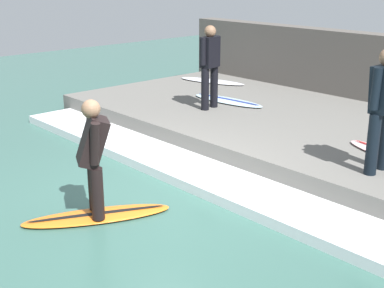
{
  "coord_description": "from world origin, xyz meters",
  "views": [
    {
      "loc": [
        -4.23,
        -5.36,
        3.08
      ],
      "look_at": [
        0.66,
        0.0,
        0.7
      ],
      "focal_mm": 50.0,
      "sensor_mm": 36.0,
      "label": 1
    }
  ],
  "objects_px": {
    "surfer_waiting_far": "(210,63)",
    "surfboard_spare": "(212,81)",
    "surfboard_waiting_far": "(228,101)",
    "surfer_waiting_near": "(383,104)",
    "surfboard_riding": "(97,216)",
    "surfer_riding": "(93,152)"
  },
  "relations": [
    {
      "from": "surfer_waiting_far",
      "to": "surfboard_spare",
      "type": "distance_m",
      "value": 2.75
    },
    {
      "from": "surfer_waiting_far",
      "to": "surfboard_waiting_far",
      "type": "relative_size",
      "value": 0.92
    },
    {
      "from": "surfer_waiting_near",
      "to": "surfboard_waiting_far",
      "type": "relative_size",
      "value": 0.95
    },
    {
      "from": "surfer_waiting_near",
      "to": "surfboard_riding",
      "type": "bearing_deg",
      "value": 146.95
    },
    {
      "from": "surfer_waiting_near",
      "to": "surfboard_spare",
      "type": "height_order",
      "value": "surfer_waiting_near"
    },
    {
      "from": "surfboard_riding",
      "to": "surfer_riding",
      "type": "bearing_deg",
      "value": -4.76
    },
    {
      "from": "surfboard_spare",
      "to": "surfer_riding",
      "type": "bearing_deg",
      "value": -146.75
    },
    {
      "from": "surfboard_riding",
      "to": "surfer_waiting_far",
      "type": "height_order",
      "value": "surfer_waiting_far"
    },
    {
      "from": "surfboard_riding",
      "to": "surfboard_waiting_far",
      "type": "relative_size",
      "value": 1.09
    },
    {
      "from": "surfer_riding",
      "to": "surfboard_waiting_far",
      "type": "height_order",
      "value": "surfer_riding"
    },
    {
      "from": "surfer_waiting_far",
      "to": "surfboard_spare",
      "type": "height_order",
      "value": "surfer_waiting_far"
    },
    {
      "from": "surfer_waiting_far",
      "to": "surfboard_spare",
      "type": "xyz_separation_m",
      "value": [
        1.86,
        1.82,
        -0.9
      ]
    },
    {
      "from": "surfer_waiting_near",
      "to": "surfer_waiting_far",
      "type": "relative_size",
      "value": 1.04
    },
    {
      "from": "surfer_waiting_near",
      "to": "surfer_waiting_far",
      "type": "xyz_separation_m",
      "value": [
        0.75,
        4.09,
        -0.03
      ]
    },
    {
      "from": "surfer_riding",
      "to": "surfer_waiting_near",
      "type": "height_order",
      "value": "surfer_waiting_near"
    },
    {
      "from": "surfboard_spare",
      "to": "surfboard_waiting_far",
      "type": "bearing_deg",
      "value": -125.22
    },
    {
      "from": "surfboard_riding",
      "to": "surfer_waiting_near",
      "type": "xyz_separation_m",
      "value": [
        3.21,
        -2.09,
        1.34
      ]
    },
    {
      "from": "surfboard_riding",
      "to": "surfer_waiting_near",
      "type": "height_order",
      "value": "surfer_waiting_near"
    },
    {
      "from": "surfer_riding",
      "to": "surfboard_spare",
      "type": "xyz_separation_m",
      "value": [
        5.82,
        3.82,
        -0.46
      ]
    },
    {
      "from": "surfer_waiting_near",
      "to": "surfer_waiting_far",
      "type": "distance_m",
      "value": 4.15
    },
    {
      "from": "surfer_riding",
      "to": "surfer_waiting_far",
      "type": "bearing_deg",
      "value": 26.73
    },
    {
      "from": "surfer_riding",
      "to": "surfer_waiting_far",
      "type": "relative_size",
      "value": 0.92
    }
  ]
}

